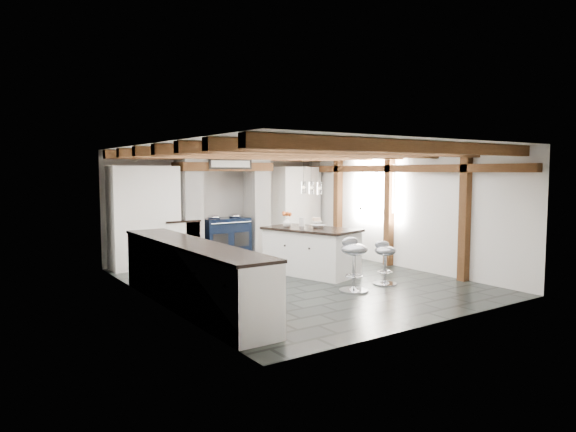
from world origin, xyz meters
TOP-DOWN VIEW (x-y plane):
  - ground at (0.00, 0.00)m, footprint 6.00×6.00m
  - room_shell at (-0.61, 1.42)m, footprint 6.00×6.03m
  - range_cooker at (0.00, 2.68)m, footprint 1.00×0.63m
  - kitchen_island at (0.58, 0.35)m, footprint 1.36×1.92m
  - bar_stool_near at (1.08, -1.05)m, footprint 0.48×0.48m
  - bar_stool_far at (0.31, -1.13)m, footprint 0.47×0.47m

SIDE VIEW (x-z plane):
  - ground at x=0.00m, z-range 0.00..0.00m
  - kitchen_island at x=0.58m, z-range -0.13..1.01m
  - bar_stool_near at x=1.08m, z-range 0.09..0.82m
  - range_cooker at x=0.00m, z-range -0.03..0.96m
  - bar_stool_far at x=0.31m, z-range 0.10..0.97m
  - room_shell at x=-0.61m, z-range -1.93..4.07m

